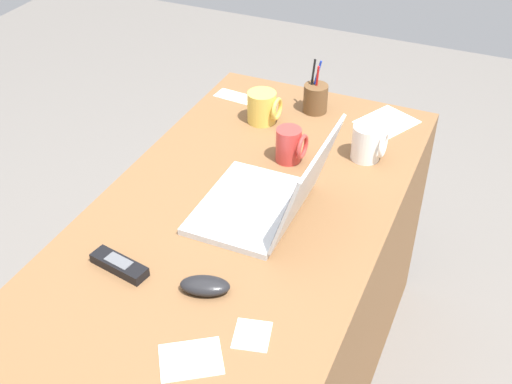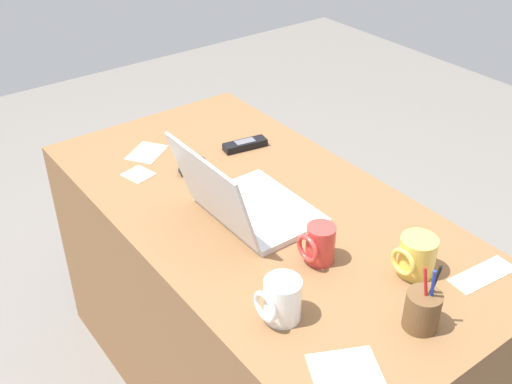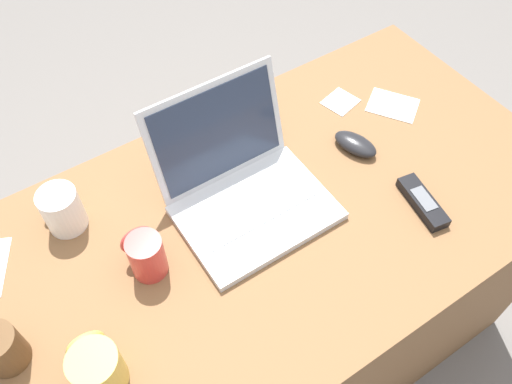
{
  "view_description": "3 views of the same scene",
  "coord_description": "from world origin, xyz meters",
  "px_view_note": "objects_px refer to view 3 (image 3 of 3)",
  "views": [
    {
      "loc": [
        1.17,
        0.56,
        1.78
      ],
      "look_at": [
        -0.02,
        0.03,
        0.81
      ],
      "focal_mm": 45.34,
      "sensor_mm": 36.0,
      "label": 1
    },
    {
      "loc": [
        -1.13,
        0.86,
        1.73
      ],
      "look_at": [
        0.02,
        0.01,
        0.8
      ],
      "focal_mm": 43.05,
      "sensor_mm": 36.0,
      "label": 2
    },
    {
      "loc": [
        -0.38,
        -0.53,
        1.71
      ],
      "look_at": [
        -0.01,
        0.03,
        0.82
      ],
      "focal_mm": 37.05,
      "sensor_mm": 36.0,
      "label": 3
    }
  ],
  "objects_px": {
    "cordless_phone": "(423,202)",
    "pen_holder": "(2,351)",
    "coffee_mug_white": "(62,208)",
    "coffee_mug_tall": "(97,368)",
    "laptop": "(243,186)",
    "coffee_mug_spare": "(146,254)",
    "computer_mouse": "(355,144)"
  },
  "relations": [
    {
      "from": "coffee_mug_white",
      "to": "cordless_phone",
      "type": "bearing_deg",
      "value": -30.04
    },
    {
      "from": "coffee_mug_white",
      "to": "coffee_mug_spare",
      "type": "bearing_deg",
      "value": -63.46
    },
    {
      "from": "cordless_phone",
      "to": "pen_holder",
      "type": "distance_m",
      "value": 0.89
    },
    {
      "from": "computer_mouse",
      "to": "coffee_mug_white",
      "type": "height_order",
      "value": "coffee_mug_white"
    },
    {
      "from": "cordless_phone",
      "to": "pen_holder",
      "type": "xyz_separation_m",
      "value": [
        -0.87,
        0.16,
        0.03
      ]
    },
    {
      "from": "coffee_mug_tall",
      "to": "pen_holder",
      "type": "relative_size",
      "value": 0.59
    },
    {
      "from": "coffee_mug_tall",
      "to": "cordless_phone",
      "type": "height_order",
      "value": "coffee_mug_tall"
    },
    {
      "from": "coffee_mug_tall",
      "to": "coffee_mug_spare",
      "type": "relative_size",
      "value": 1.0
    },
    {
      "from": "computer_mouse",
      "to": "cordless_phone",
      "type": "height_order",
      "value": "computer_mouse"
    },
    {
      "from": "coffee_mug_spare",
      "to": "cordless_phone",
      "type": "relative_size",
      "value": 0.67
    },
    {
      "from": "coffee_mug_white",
      "to": "laptop",
      "type": "bearing_deg",
      "value": -24.21
    },
    {
      "from": "computer_mouse",
      "to": "coffee_mug_spare",
      "type": "xyz_separation_m",
      "value": [
        -0.56,
        -0.02,
        0.03
      ]
    },
    {
      "from": "laptop",
      "to": "coffee_mug_white",
      "type": "height_order",
      "value": "laptop"
    },
    {
      "from": "coffee_mug_spare",
      "to": "laptop",
      "type": "bearing_deg",
      "value": 8.74
    },
    {
      "from": "laptop",
      "to": "coffee_mug_spare",
      "type": "relative_size",
      "value": 3.22
    },
    {
      "from": "computer_mouse",
      "to": "laptop",
      "type": "bearing_deg",
      "value": 158.52
    },
    {
      "from": "computer_mouse",
      "to": "cordless_phone",
      "type": "bearing_deg",
      "value": -103.59
    },
    {
      "from": "computer_mouse",
      "to": "coffee_mug_tall",
      "type": "distance_m",
      "value": 0.75
    },
    {
      "from": "coffee_mug_white",
      "to": "cordless_phone",
      "type": "distance_m",
      "value": 0.78
    },
    {
      "from": "laptop",
      "to": "coffee_mug_white",
      "type": "bearing_deg",
      "value": 155.79
    },
    {
      "from": "coffee_mug_white",
      "to": "coffee_mug_tall",
      "type": "xyz_separation_m",
      "value": [
        -0.07,
        -0.35,
        -0.0
      ]
    },
    {
      "from": "coffee_mug_white",
      "to": "cordless_phone",
      "type": "relative_size",
      "value": 0.69
    },
    {
      "from": "laptop",
      "to": "coffee_mug_tall",
      "type": "distance_m",
      "value": 0.47
    },
    {
      "from": "cordless_phone",
      "to": "pen_holder",
      "type": "bearing_deg",
      "value": 169.75
    },
    {
      "from": "computer_mouse",
      "to": "coffee_mug_tall",
      "type": "relative_size",
      "value": 1.1
    },
    {
      "from": "laptop",
      "to": "coffee_mug_spare",
      "type": "distance_m",
      "value": 0.26
    },
    {
      "from": "coffee_mug_white",
      "to": "pen_holder",
      "type": "xyz_separation_m",
      "value": [
        -0.2,
        -0.23,
        -0.0
      ]
    },
    {
      "from": "laptop",
      "to": "coffee_mug_spare",
      "type": "height_order",
      "value": "laptop"
    },
    {
      "from": "coffee_mug_tall",
      "to": "pen_holder",
      "type": "distance_m",
      "value": 0.18
    },
    {
      "from": "coffee_mug_spare",
      "to": "cordless_phone",
      "type": "distance_m",
      "value": 0.61
    },
    {
      "from": "coffee_mug_tall",
      "to": "computer_mouse",
      "type": "bearing_deg",
      "value": 13.58
    },
    {
      "from": "coffee_mug_white",
      "to": "coffee_mug_spare",
      "type": "height_order",
      "value": "coffee_mug_white"
    }
  ]
}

